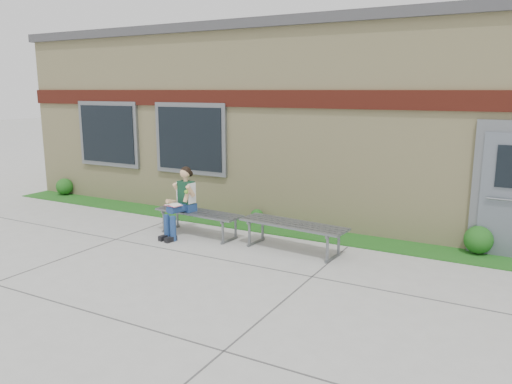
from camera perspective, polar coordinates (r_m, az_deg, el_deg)
The scene contains 9 objects.
ground at distance 7.70m, azimuth -2.01°, elevation -9.56°, with size 80.00×80.00×0.00m, color #9E9E99.
grass_strip at distance 9.91m, azimuth 5.71°, elevation -4.69°, with size 16.00×0.80×0.02m, color #144C14.
school_building at distance 12.72m, azimuth 11.96°, elevation 8.31°, with size 16.20×6.22×4.20m.
bench_left at distance 9.72m, azimuth -6.57°, elevation -2.86°, with size 1.86×0.64×0.47m.
bench_right at distance 8.74m, azimuth 4.23°, elevation -4.29°, with size 1.99×0.73×0.50m.
girl at distance 9.63m, azimuth -8.53°, elevation -0.93°, with size 0.48×0.82×1.35m.
shrub_west at distance 14.29m, azimuth -21.04°, elevation 0.59°, with size 0.44×0.44×0.44m, color #144C14.
shrub_mid at distance 10.60m, azimuth 0.11°, elevation -2.71°, with size 0.28×0.28×0.28m, color #144C14.
shrub_east at distance 9.38m, azimuth 24.08°, elevation -5.01°, with size 0.48×0.48×0.48m, color #144C14.
Camera 1 is at (3.68, -6.17, 2.78)m, focal length 35.00 mm.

